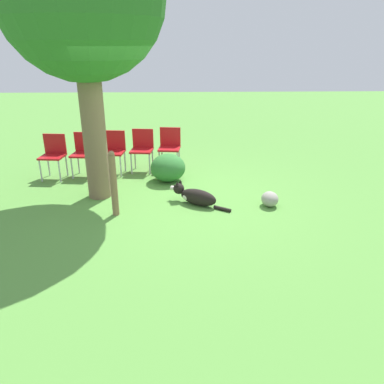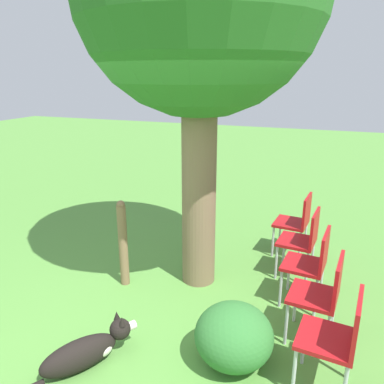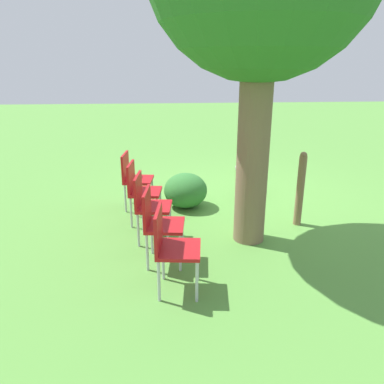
{
  "view_description": "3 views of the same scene",
  "coord_description": "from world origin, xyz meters",
  "px_view_note": "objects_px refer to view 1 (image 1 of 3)",
  "views": [
    {
      "loc": [
        -6.06,
        -0.18,
        2.55
      ],
      "look_at": [
        -0.44,
        -0.37,
        0.29
      ],
      "focal_mm": 35.0,
      "sensor_mm": 36.0,
      "label": 1
    },
    {
      "loc": [
        1.5,
        -2.56,
        2.4
      ],
      "look_at": [
        0.1,
        1.15,
        1.14
      ],
      "focal_mm": 35.0,
      "sensor_mm": 36.0,
      "label": 2
    },
    {
      "loc": [
        1.21,
        5.57,
        2.2
      ],
      "look_at": [
        0.86,
        0.92,
        0.55
      ],
      "focal_mm": 35.0,
      "sensor_mm": 36.0,
      "label": 3
    }
  ],
  "objects_px": {
    "fence_post": "(114,183)",
    "red_chair_1": "(142,147)",
    "red_chair_3": "(84,151)",
    "red_chair_2": "(114,149)",
    "dog": "(195,196)",
    "red_chair_0": "(170,145)",
    "red_chair_4": "(53,153)"
  },
  "relations": [
    {
      "from": "fence_post",
      "to": "red_chair_1",
      "type": "xyz_separation_m",
      "value": [
        2.2,
        -0.24,
        -0.01
      ]
    },
    {
      "from": "fence_post",
      "to": "red_chair_3",
      "type": "height_order",
      "value": "fence_post"
    },
    {
      "from": "red_chair_2",
      "to": "dog",
      "type": "bearing_deg",
      "value": 49.42
    },
    {
      "from": "red_chair_3",
      "to": "red_chair_0",
      "type": "bearing_deg",
      "value": 109.09
    },
    {
      "from": "dog",
      "to": "red_chair_1",
      "type": "xyz_separation_m",
      "value": [
        1.83,
        1.03,
        0.37
      ]
    },
    {
      "from": "red_chair_0",
      "to": "red_chair_4",
      "type": "bearing_deg",
      "value": -70.91
    },
    {
      "from": "dog",
      "to": "red_chair_0",
      "type": "bearing_deg",
      "value": -44.61
    },
    {
      "from": "dog",
      "to": "red_chair_4",
      "type": "bearing_deg",
      "value": 4.68
    },
    {
      "from": "red_chair_2",
      "to": "red_chair_3",
      "type": "xyz_separation_m",
      "value": [
        -0.13,
        0.57,
        0.0
      ]
    },
    {
      "from": "dog",
      "to": "red_chair_1",
      "type": "relative_size",
      "value": 1.15
    },
    {
      "from": "red_chair_2",
      "to": "red_chair_3",
      "type": "height_order",
      "value": "same"
    },
    {
      "from": "dog",
      "to": "red_chair_3",
      "type": "bearing_deg",
      "value": -3.51
    },
    {
      "from": "dog",
      "to": "red_chair_4",
      "type": "distance_m",
      "value": 3.12
    },
    {
      "from": "red_chair_0",
      "to": "red_chair_2",
      "type": "distance_m",
      "value": 1.17
    },
    {
      "from": "fence_post",
      "to": "red_chair_0",
      "type": "distance_m",
      "value": 2.47
    },
    {
      "from": "red_chair_2",
      "to": "red_chair_4",
      "type": "height_order",
      "value": "same"
    },
    {
      "from": "dog",
      "to": "fence_post",
      "type": "bearing_deg",
      "value": 48.79
    },
    {
      "from": "red_chair_4",
      "to": "red_chair_1",
      "type": "bearing_deg",
      "value": 109.09
    },
    {
      "from": "fence_post",
      "to": "red_chair_1",
      "type": "bearing_deg",
      "value": -6.22
    },
    {
      "from": "fence_post",
      "to": "red_chair_2",
      "type": "distance_m",
      "value": 2.1
    },
    {
      "from": "red_chair_1",
      "to": "red_chair_2",
      "type": "relative_size",
      "value": 1.0
    },
    {
      "from": "red_chair_3",
      "to": "red_chair_4",
      "type": "relative_size",
      "value": 1.0
    },
    {
      "from": "red_chair_2",
      "to": "red_chair_3",
      "type": "relative_size",
      "value": 1.0
    },
    {
      "from": "red_chair_4",
      "to": "red_chair_2",
      "type": "bearing_deg",
      "value": 109.09
    },
    {
      "from": "red_chair_0",
      "to": "red_chair_1",
      "type": "distance_m",
      "value": 0.59
    },
    {
      "from": "fence_post",
      "to": "red_chair_4",
      "type": "bearing_deg",
      "value": 39.17
    },
    {
      "from": "red_chair_0",
      "to": "red_chair_1",
      "type": "bearing_deg",
      "value": -70.91
    },
    {
      "from": "red_chair_4",
      "to": "fence_post",
      "type": "bearing_deg",
      "value": 45.36
    },
    {
      "from": "fence_post",
      "to": "red_chair_0",
      "type": "relative_size",
      "value": 1.2
    },
    {
      "from": "red_chair_0",
      "to": "red_chair_3",
      "type": "relative_size",
      "value": 1.0
    },
    {
      "from": "fence_post",
      "to": "red_chair_2",
      "type": "bearing_deg",
      "value": 9.09
    },
    {
      "from": "dog",
      "to": "red_chair_0",
      "type": "xyz_separation_m",
      "value": [
        1.96,
        0.45,
        0.37
      ]
    }
  ]
}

